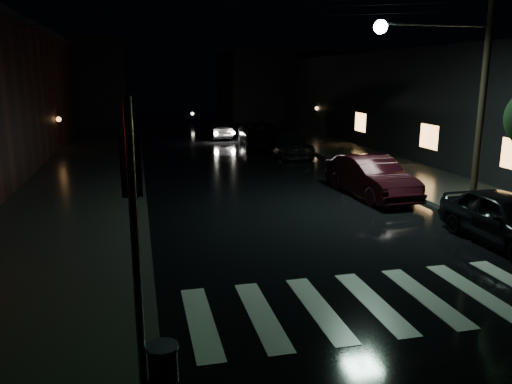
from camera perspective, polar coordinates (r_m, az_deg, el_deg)
ground at (r=9.70m, az=1.36°, el=-15.17°), size 120.00×120.00×0.00m
sidewalk_left at (r=22.88m, az=-20.13°, el=0.98°), size 6.00×44.00×0.15m
sidewalk_right at (r=25.77m, az=15.14°, el=2.63°), size 4.00×44.00×0.15m
building_right at (r=32.55m, az=23.12°, el=9.36°), size 10.00×40.00×6.00m
building_far_left at (r=53.82m, az=-22.17°, el=11.64°), size 14.00×10.00×8.00m
building_far_right at (r=55.66m, az=3.64°, el=12.07°), size 14.00×10.00×7.00m
crosswalk at (r=11.16m, az=16.07°, el=-11.69°), size 9.00×3.00×0.01m
signal_pole_corner at (r=7.45m, az=-12.07°, el=-11.43°), size 0.68×0.61×4.20m
utility_pole at (r=18.81m, az=23.05°, el=12.17°), size 4.92×0.44×8.00m
parked_car_a at (r=15.40m, az=26.75°, el=-2.76°), size 1.77×4.38×1.49m
parked_car_b at (r=19.71m, az=13.04°, el=1.72°), size 1.98×4.90×1.58m
parked_car_c at (r=29.35m, az=3.64°, el=5.55°), size 2.11×4.87×1.39m
parked_car_d at (r=33.19m, az=0.67°, el=6.60°), size 3.05×5.79×1.55m
oncoming_car at (r=37.32m, az=-4.54°, el=7.13°), size 1.78×4.18×1.34m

